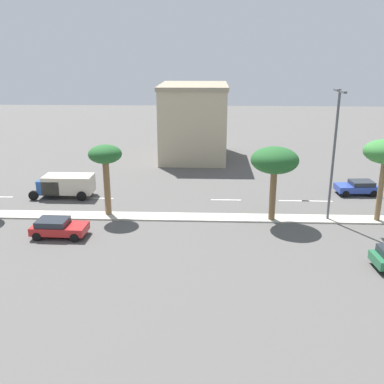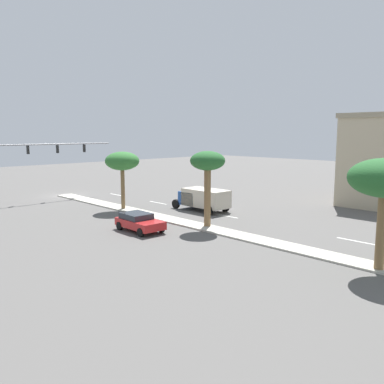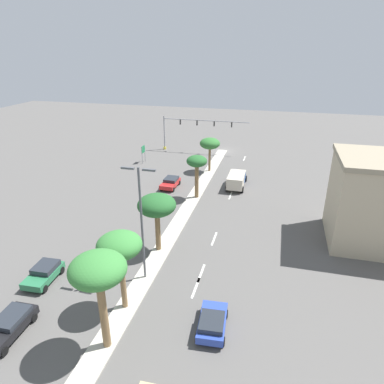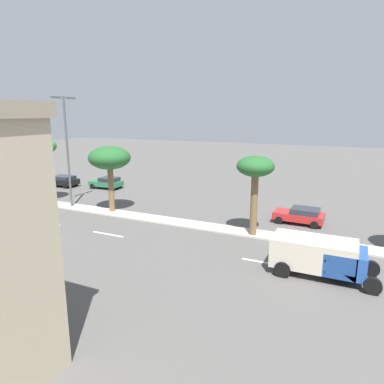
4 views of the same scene
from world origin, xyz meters
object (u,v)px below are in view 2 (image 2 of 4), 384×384
object	(u,v)px
traffic_signal_gantry	(10,162)
sedan_red_center	(139,222)
palm_tree_inboard	(208,164)
box_truck	(202,198)
palm_tree_mid	(122,162)

from	to	relation	value
traffic_signal_gantry	sedan_red_center	xyz separation A→B (m)	(-2.51, 18.86, -3.73)
palm_tree_inboard	box_truck	xyz separation A→B (m)	(-4.76, -5.26, -3.79)
palm_tree_mid	sedan_red_center	world-z (taller)	palm_tree_mid
palm_tree_mid	palm_tree_inboard	xyz separation A→B (m)	(-0.48, 10.94, 0.32)
sedan_red_center	traffic_signal_gantry	bearing A→B (deg)	-82.41
palm_tree_inboard	sedan_red_center	bearing A→B (deg)	-30.72
palm_tree_inboard	sedan_red_center	xyz separation A→B (m)	(4.63, -2.75, -4.26)
traffic_signal_gantry	palm_tree_inboard	distance (m)	22.76
palm_tree_mid	palm_tree_inboard	world-z (taller)	palm_tree_inboard
palm_tree_inboard	box_truck	world-z (taller)	palm_tree_inboard
palm_tree_inboard	box_truck	size ratio (longest dim) A/B	1.02
traffic_signal_gantry	sedan_red_center	size ratio (longest dim) A/B	4.14
traffic_signal_gantry	palm_tree_mid	xyz separation A→B (m)	(-6.66, 10.67, 0.21)
palm_tree_inboard	sedan_red_center	distance (m)	6.86
traffic_signal_gantry	box_truck	bearing A→B (deg)	126.05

